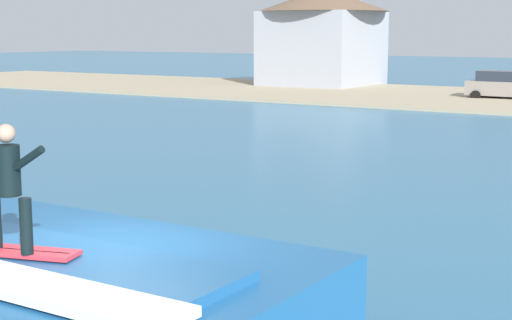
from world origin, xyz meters
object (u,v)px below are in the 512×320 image
object	(u,v)px
surfer	(8,181)
car_near_shore	(501,86)
house_with_chimney	(323,32)
surfboard	(11,251)
tree_tall_bare	(327,22)
wave_crest	(32,288)

from	to	relation	value
surfer	car_near_shore	xyz separation A→B (m)	(-6.11, 44.11, -1.45)
car_near_shore	house_with_chimney	xyz separation A→B (m)	(-15.78, 5.65, 3.32)
surfboard	house_with_chimney	size ratio (longest dim) A/B	0.18
surfer	house_with_chimney	bearing A→B (deg)	113.75
surfer	tree_tall_bare	world-z (taller)	tree_tall_bare
wave_crest	tree_tall_bare	world-z (taller)	tree_tall_bare
house_with_chimney	surfboard	bearing A→B (deg)	-66.31
wave_crest	house_with_chimney	distance (m)	53.58
wave_crest	surfboard	size ratio (longest dim) A/B	4.39
surfboard	car_near_shore	world-z (taller)	car_near_shore
tree_tall_bare	surfboard	bearing A→B (deg)	-66.78
surfboard	surfer	xyz separation A→B (m)	(0.09, -0.06, 0.95)
wave_crest	surfer	xyz separation A→B (m)	(0.52, -0.75, 1.73)
car_near_shore	tree_tall_bare	bearing A→B (deg)	164.57
wave_crest	car_near_shore	bearing A→B (deg)	97.35
wave_crest	tree_tall_bare	xyz separation A→B (m)	(-20.20, 47.38, 4.37)
wave_crest	car_near_shore	xyz separation A→B (m)	(-5.59, 43.35, 0.28)
wave_crest	surfer	size ratio (longest dim) A/B	5.05
wave_crest	surfboard	xyz separation A→B (m)	(0.43, -0.70, 0.78)
wave_crest	house_with_chimney	size ratio (longest dim) A/B	0.80
wave_crest	surfer	world-z (taller)	surfer
house_with_chimney	car_near_shore	bearing A→B (deg)	-19.71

